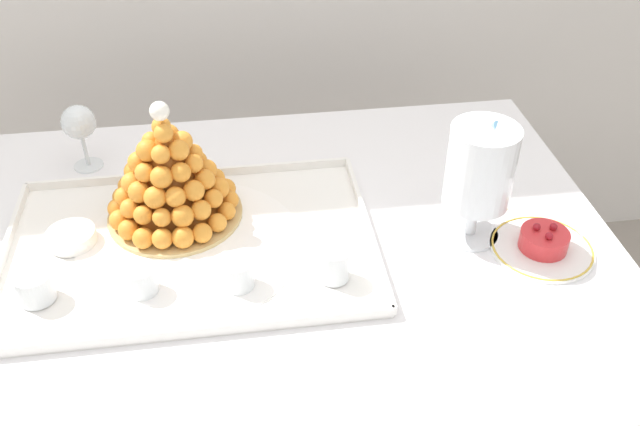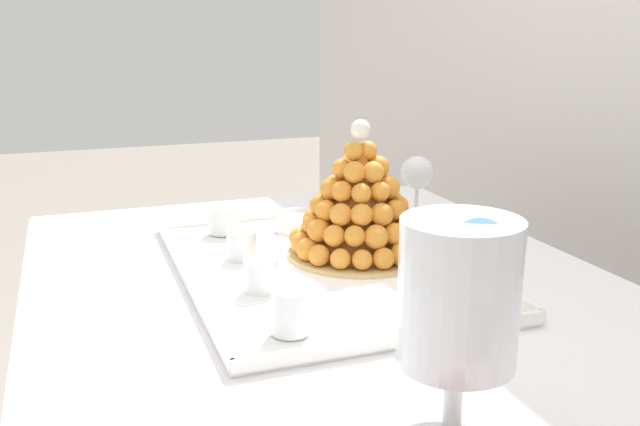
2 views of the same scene
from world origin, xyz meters
The scene contains 10 objects.
buffet_table centered at (0.00, 0.00, 0.65)m, with size 1.31×0.94×0.74m.
serving_tray centered at (-0.12, 0.00, 0.74)m, with size 0.65×0.45×0.02m.
croquembouche centered at (-0.15, 0.09, 0.84)m, with size 0.25×0.25×0.24m.
dessert_cup_left centered at (-0.37, -0.10, 0.77)m, with size 0.06×0.06×0.05m.
dessert_cup_mid_left centered at (-0.20, -0.11, 0.77)m, with size 0.05×0.05×0.05m.
dessert_cup_centre centered at (-0.04, -0.12, 0.77)m, with size 0.05×0.05×0.05m.
dessert_cup_mid_right centered at (0.12, -0.12, 0.77)m, with size 0.05×0.05×0.06m.
creme_brulee_ramekin centered at (-0.33, 0.04, 0.76)m, with size 0.09×0.09×0.02m.
macaron_goblet centered at (0.39, -0.03, 0.89)m, with size 0.12×0.12×0.23m.
wine_glass centered at (-0.34, 0.30, 0.84)m, with size 0.07×0.07×0.14m.
Camera 2 is at (0.94, -0.38, 1.14)m, focal length 39.59 mm.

